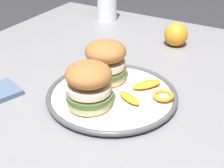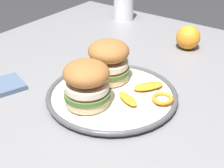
{
  "view_description": "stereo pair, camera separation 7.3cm",
  "coord_description": "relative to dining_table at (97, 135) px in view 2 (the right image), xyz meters",
  "views": [
    {
      "loc": [
        0.54,
        0.35,
        1.19
      ],
      "look_at": [
        -0.04,
        0.02,
        0.8
      ],
      "focal_mm": 53.59,
      "sensor_mm": 36.0,
      "label": 1
    },
    {
      "loc": [
        0.5,
        0.41,
        1.19
      ],
      "look_at": [
        -0.04,
        0.02,
        0.8
      ],
      "focal_mm": 53.59,
      "sensor_mm": 36.0,
      "label": 2
    }
  ],
  "objects": [
    {
      "name": "whole_orange",
      "position": [
        -0.41,
        0.03,
        0.13
      ],
      "size": [
        0.07,
        0.07,
        0.07
      ],
      "primitive_type": "sphere",
      "color": "orange",
      "rests_on": "dining_table"
    },
    {
      "name": "dinner_plate",
      "position": [
        -0.04,
        0.02,
        0.1
      ],
      "size": [
        0.31,
        0.31,
        0.02
      ],
      "color": "silver",
      "rests_on": "dining_table"
    },
    {
      "name": "drinking_glass",
      "position": [
        -0.51,
        -0.28,
        0.15
      ],
      "size": [
        0.07,
        0.07,
        0.13
      ],
      "color": "white",
      "rests_on": "dining_table"
    },
    {
      "name": "sandwich_half_right",
      "position": [
        -0.09,
        -0.03,
        0.16
      ],
      "size": [
        0.14,
        0.14,
        0.1
      ],
      "color": "beige",
      "rests_on": "dinner_plate"
    },
    {
      "name": "orange_peel_strip_long",
      "position": [
        -0.03,
        0.07,
        0.12
      ],
      "size": [
        0.05,
        0.07,
        0.01
      ],
      "color": "orange",
      "rests_on": "dinner_plate"
    },
    {
      "name": "orange_peel_curled",
      "position": [
        -0.08,
        0.13,
        0.12
      ],
      "size": [
        0.06,
        0.06,
        0.01
      ],
      "color": "orange",
      "rests_on": "dinner_plate"
    },
    {
      "name": "dining_table",
      "position": [
        0.0,
        0.0,
        0.0
      ],
      "size": [
        1.26,
        1.08,
        0.76
      ],
      "color": "gray",
      "rests_on": "ground"
    },
    {
      "name": "sandwich_half_left",
      "position": [
        0.03,
        0.0,
        0.16
      ],
      "size": [
        0.12,
        0.12,
        0.1
      ],
      "color": "beige",
      "rests_on": "dinner_plate"
    },
    {
      "name": "orange_peel_strip_short",
      "position": [
        -0.11,
        0.08,
        0.12
      ],
      "size": [
        0.08,
        0.07,
        0.01
      ],
      "color": "orange",
      "rests_on": "dinner_plate"
    }
  ]
}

